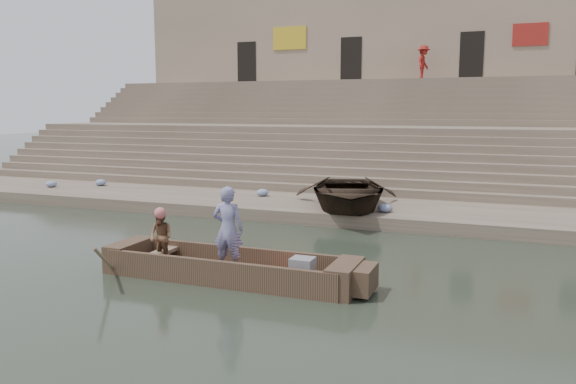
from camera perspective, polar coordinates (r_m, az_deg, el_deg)
The scene contains 14 objects.
ground at distance 13.10m, azimuth -12.85°, elevation -7.84°, with size 120.00×120.00×0.00m, color #252E23.
lower_landing at distance 20.02m, azimuth -0.06°, elevation -1.44°, with size 32.00×4.00×0.40m, color #83725E.
mid_landing at distance 26.96m, azimuth 5.69°, elevation 3.62°, with size 32.00×3.00×2.80m, color #83725E.
upper_landing at distance 33.68m, azimuth 8.89°, elevation 6.54°, with size 32.00×3.00×5.20m, color #83725E.
ghat_steps at distance 28.56m, azimuth 6.60°, elevation 4.67°, with size 32.00×11.00×5.20m.
building_wall at distance 37.64m, azimuth 10.31°, elevation 11.26°, with size 32.00×5.07×11.20m.
main_rowboat at distance 12.33m, azimuth -5.90°, elevation -8.16°, with size 5.00×1.30×0.22m, color brown.
rowboat_trim at distance 12.18m, azimuth -5.04°, elevation -7.40°, with size 6.04×2.63×1.85m.
standing_man at distance 11.93m, azimuth -6.02°, elevation -3.71°, with size 0.66×0.43×1.81m, color navy.
rowing_man at distance 12.88m, azimuth -12.62°, elevation -4.40°, with size 0.57×0.45×1.18m, color #216435.
television at distance 11.62m, azimuth 1.41°, elevation -7.57°, with size 0.46×0.42×0.40m.
beached_rowboat at distance 18.63m, azimuth 5.94°, elevation -0.01°, with size 3.54×4.95×1.03m, color #2D2116.
pedestrian at distance 33.45m, azimuth 13.42°, elevation 12.50°, with size 1.23×0.71×1.91m, color maroon.
cloth_bundles at distance 21.87m, azimuth -10.25°, elevation 0.14°, with size 14.44×2.32×0.26m.
Camera 1 is at (7.09, -10.41, 3.61)m, focal length 35.48 mm.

